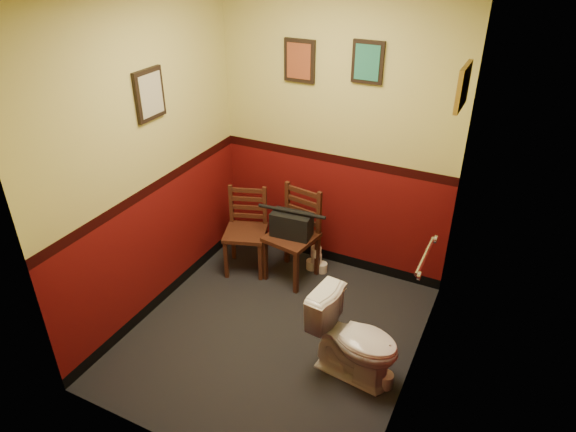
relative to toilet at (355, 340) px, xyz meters
The scene contains 16 objects.
floor 0.80m from the toilet, behind, with size 2.20×2.40×0.00m, color black.
wall_back 1.81m from the toilet, 118.76° to the left, with size 2.20×2.70×0.00m, color #570C0B.
wall_front 1.65m from the toilet, 123.49° to the right, with size 2.20×2.70×0.00m, color #570C0B.
wall_left 2.09m from the toilet, behind, with size 2.40×2.70×0.00m, color #570C0B.
wall_right 1.09m from the toilet, 16.38° to the left, with size 2.40×2.70×0.00m, color #570C0B.
grab_bar 0.80m from the toilet, 45.99° to the left, with size 0.05×0.56×0.06m.
framed_print_back_a 2.33m from the toilet, 129.65° to the left, with size 0.28×0.04×0.36m.
framed_print_back_b 2.16m from the toilet, 110.00° to the left, with size 0.26×0.04×0.34m.
framed_print_left 2.36m from the toilet, behind, with size 0.04×0.30×0.38m.
framed_print_right 1.89m from the toilet, 63.20° to the left, with size 0.04×0.34×0.28m.
toilet is the anchor object (origin of this frame).
toilet_brush 0.37m from the toilet, ahead, with size 0.12×0.12×0.41m.
chair_left 1.65m from the toilet, 148.70° to the left, with size 0.49×0.49×0.82m.
chair_right 1.33m from the toilet, 135.19° to the left, with size 0.48×0.48×0.89m.
handbag 1.33m from the toilet, 136.62° to the left, with size 0.38×0.21×0.27m.
tp_stack 1.35m from the toilet, 125.29° to the left, with size 0.21×0.13×0.28m.
Camera 1 is at (1.52, -2.83, 2.96)m, focal length 32.00 mm.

